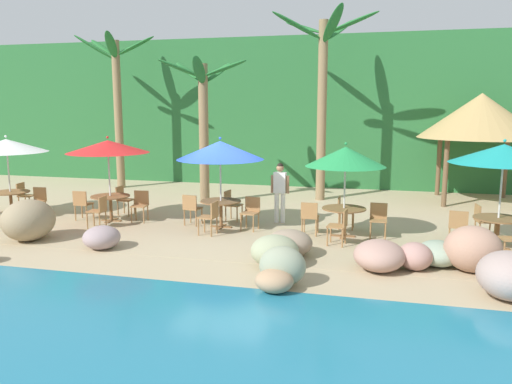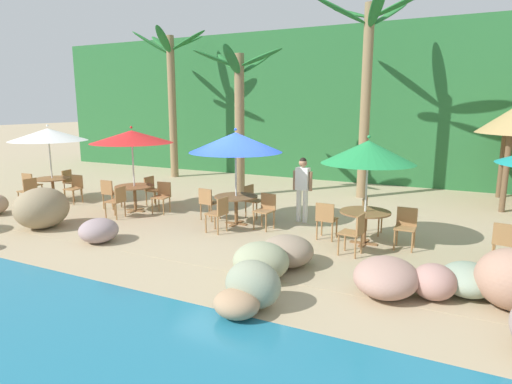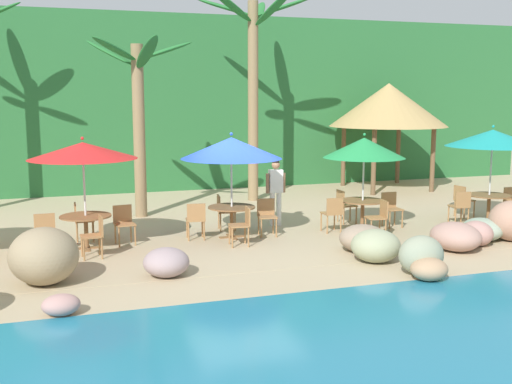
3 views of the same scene
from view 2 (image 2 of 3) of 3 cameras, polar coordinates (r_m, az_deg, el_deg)
ground_plane at (r=10.93m, az=-2.52°, el=-4.74°), size 120.00×120.00×0.00m
terrace_deck at (r=10.93m, az=-2.52°, el=-4.72°), size 18.00×5.20×0.01m
foliage_backdrop at (r=18.89m, az=10.93°, el=11.04°), size 28.00×2.40×6.00m
rock_seawall at (r=8.64m, az=-9.92°, el=-6.57°), size 16.79×3.17×1.01m
umbrella_white at (r=15.11m, az=-25.49°, el=6.78°), size 2.32×2.32×2.42m
dining_table_white at (r=15.27m, az=-25.02°, el=1.18°), size 1.10×1.10×0.74m
chair_white_seaward at (r=14.72m, az=-22.54°, el=0.64°), size 0.44×0.44×0.87m
chair_white_inland at (r=15.96m, az=-23.12°, el=1.36°), size 0.48×0.47×0.87m
chair_white_left at (r=15.85m, az=-27.34°, el=0.94°), size 0.45×0.46×0.87m
chair_white_right at (r=14.78m, az=-27.56°, el=0.25°), size 0.47×0.46×0.87m
umbrella_red at (r=12.80m, az=-15.92°, el=6.95°), size 2.31×2.31×2.44m
dining_table_red at (r=12.99m, az=-15.56°, el=0.22°), size 1.10×1.10×0.74m
chair_red_seaward at (r=12.63m, az=-12.12°, el=-0.39°), size 0.47×0.48×0.87m
chair_red_inland at (r=13.69m, az=-13.40°, el=0.45°), size 0.44×0.43×0.87m
chair_red_left at (r=13.50m, az=-18.56°, el=0.02°), size 0.44×0.44×0.87m
chair_red_right at (r=12.31m, az=-17.63°, el=-0.97°), size 0.45×0.45×0.87m
umbrella_blue at (r=10.92m, az=-2.68°, el=6.49°), size 2.34×2.34×2.46m
dining_table_blue at (r=11.14m, az=-2.61°, el=-1.16°), size 1.10×1.10×0.74m
chair_blue_seaward at (r=10.76m, az=1.31°, el=-2.15°), size 0.48×0.48×0.87m
chair_blue_inland at (r=11.89m, az=-0.51°, el=-0.86°), size 0.48×0.47×0.87m
chair_blue_left at (r=11.60m, az=-6.29°, el=-1.23°), size 0.47×0.47×0.87m
chair_blue_right at (r=10.44m, az=-4.84°, el=-2.61°), size 0.47×0.46×0.87m
umbrella_green at (r=9.60m, az=14.43°, el=5.07°), size 2.00×2.00×2.39m
dining_table_green at (r=9.84m, az=14.03°, el=-3.17°), size 1.10×1.10×0.74m
chair_green_seaward at (r=9.83m, az=18.97°, el=-4.08°), size 0.42×0.43×0.87m
chair_green_inland at (r=10.69m, az=14.55°, el=-2.61°), size 0.43×0.42×0.87m
chair_green_left at (r=9.99m, az=9.12°, el=-3.36°), size 0.42×0.43×0.87m
chair_green_right at (r=9.06m, az=12.78°, el=-5.02°), size 0.47×0.47×0.87m
chair_teal_left at (r=9.45m, az=29.74°, el=-5.59°), size 0.47×0.48×0.87m
palm_tree_nearest at (r=18.86m, az=-10.97°, el=13.70°), size 3.08×3.03×5.97m
palm_tree_second at (r=14.52m, az=-2.21°, el=11.92°), size 2.85×2.89×4.80m
palm_tree_third at (r=14.72m, az=14.36°, el=15.48°), size 3.55×3.39×6.37m
waiter_in_white at (r=11.33m, az=6.09°, el=0.91°), size 0.52×0.21×1.70m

